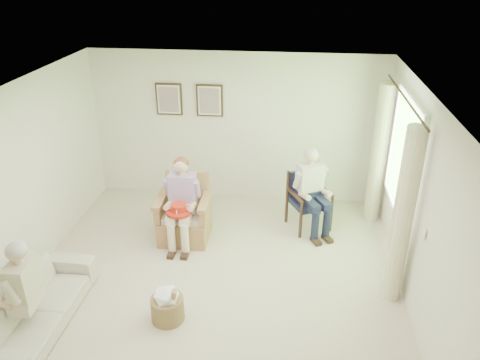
{
  "coord_description": "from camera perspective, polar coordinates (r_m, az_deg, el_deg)",
  "views": [
    {
      "loc": [
        0.95,
        -4.82,
        4.02
      ],
      "look_at": [
        0.24,
        1.23,
        1.05
      ],
      "focal_mm": 35.0,
      "sensor_mm": 36.0,
      "label": 1
    }
  ],
  "objects": [
    {
      "name": "window",
      "position": [
        6.67,
        19.32,
        3.04
      ],
      "size": [
        0.13,
        2.5,
        1.63
      ],
      "color": "#2D6B23",
      "rests_on": "right_wall"
    },
    {
      "name": "right_wall",
      "position": [
        5.75,
        21.48,
        -4.25
      ],
      "size": [
        0.04,
        5.5,
        2.6
      ],
      "primitive_type": "cube",
      "color": "silver",
      "rests_on": "ground"
    },
    {
      "name": "curtain_right",
      "position": [
        7.7,
        16.53,
        2.96
      ],
      "size": [
        0.34,
        0.34,
        2.3
      ],
      "primitive_type": "cylinder",
      "color": "beige",
      "rests_on": "ground"
    },
    {
      "name": "person_dark",
      "position": [
        7.31,
        8.6,
        -0.72
      ],
      "size": [
        0.4,
        0.62,
        1.33
      ],
      "rotation": [
        0.0,
        0.0,
        0.47
      ],
      "color": "#181B34",
      "rests_on": "ground"
    },
    {
      "name": "person_sofa",
      "position": [
        5.83,
        -25.33,
        -11.79
      ],
      "size": [
        0.42,
        0.63,
        1.23
      ],
      "rotation": [
        0.0,
        0.0,
        -1.53
      ],
      "color": "beige",
      "rests_on": "ground"
    },
    {
      "name": "red_hat",
      "position": [
        6.84,
        -7.47,
        -3.61
      ],
      "size": [
        0.38,
        0.38,
        0.14
      ],
      "color": "#B52412",
      "rests_on": "person_wicker"
    },
    {
      "name": "left_wall",
      "position": [
        6.53,
        -26.05,
        -1.49
      ],
      "size": [
        0.04,
        5.5,
        2.6
      ],
      "primitive_type": "cube",
      "color": "silver",
      "rests_on": "ground"
    },
    {
      "name": "sofa",
      "position": [
        6.17,
        -23.87,
        -14.03
      ],
      "size": [
        1.92,
        0.75,
        0.56
      ],
      "primitive_type": "imported",
      "rotation": [
        0.0,
        0.0,
        1.57
      ],
      "color": "beige",
      "rests_on": "ground"
    },
    {
      "name": "framed_print_left",
      "position": [
        8.14,
        -8.66,
        9.71
      ],
      "size": [
        0.45,
        0.05,
        0.55
      ],
      "color": "#382114",
      "rests_on": "back_wall"
    },
    {
      "name": "person_wicker",
      "position": [
        6.97,
        -7.14,
        -2.06
      ],
      "size": [
        0.4,
        0.63,
        1.32
      ],
      "rotation": [
        0.0,
        0.0,
        0.01
      ],
      "color": "beige",
      "rests_on": "ground"
    },
    {
      "name": "back_wall",
      "position": [
        8.11,
        -0.43,
        6.37
      ],
      "size": [
        5.0,
        0.04,
        2.6
      ],
      "primitive_type": "cube",
      "color": "silver",
      "rests_on": "ground"
    },
    {
      "name": "wood_armchair",
      "position": [
        7.57,
        8.44,
        -2.09
      ],
      "size": [
        0.59,
        0.55,
        0.9
      ],
      "rotation": [
        0.0,
        0.0,
        0.47
      ],
      "color": "black",
      "rests_on": "ground"
    },
    {
      "name": "ceiling",
      "position": [
        5.12,
        -4.35,
        9.79
      ],
      "size": [
        5.0,
        5.5,
        0.02
      ],
      "primitive_type": "cube",
      "color": "white",
      "rests_on": "back_wall"
    },
    {
      "name": "curtain_left",
      "position": [
        5.97,
        19.21,
        -4.39
      ],
      "size": [
        0.34,
        0.34,
        2.3
      ],
      "primitive_type": "cylinder",
      "color": "beige",
      "rests_on": "ground"
    },
    {
      "name": "framed_print_right",
      "position": [
        7.99,
        -3.73,
        9.64
      ],
      "size": [
        0.45,
        0.05,
        0.55
      ],
      "color": "#382114",
      "rests_on": "back_wall"
    },
    {
      "name": "floor",
      "position": [
        6.35,
        -3.55,
        -13.34
      ],
      "size": [
        5.5,
        5.5,
        0.0
      ],
      "primitive_type": "plane",
      "color": "beige",
      "rests_on": "ground"
    },
    {
      "name": "hatbox",
      "position": [
        5.86,
        -8.85,
        -14.71
      ],
      "size": [
        0.45,
        0.45,
        0.59
      ],
      "color": "tan",
      "rests_on": "ground"
    },
    {
      "name": "wicker_armchair",
      "position": [
        7.3,
        -6.71,
        -4.73
      ],
      "size": [
        0.77,
        0.76,
        0.98
      ],
      "rotation": [
        0.0,
        0.0,
        0.01
      ],
      "color": "#A9764F",
      "rests_on": "ground"
    }
  ]
}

